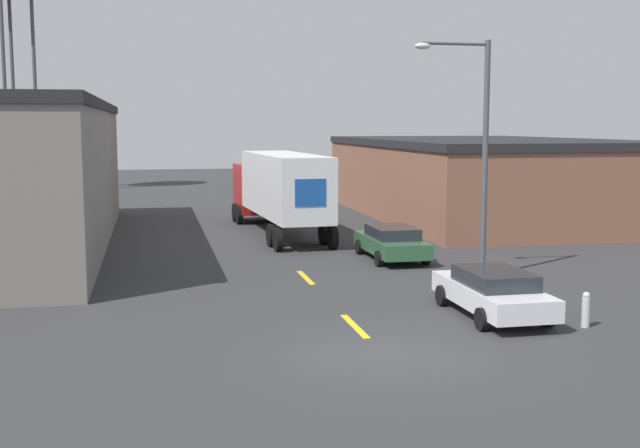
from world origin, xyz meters
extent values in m
plane|color=#333335|center=(0.00, 0.00, 0.00)|extent=(160.00, 160.00, 0.00)
cube|color=yellow|center=(0.00, 2.69, 0.00)|extent=(0.20, 2.56, 0.01)
cube|color=yellow|center=(0.00, 9.67, 0.00)|extent=(0.20, 2.56, 0.01)
cube|color=yellow|center=(0.00, 16.66, 0.00)|extent=(0.20, 2.56, 0.01)
cube|color=brown|center=(13.59, 26.16, 2.07)|extent=(12.74, 22.42, 4.14)
cube|color=#232326|center=(13.59, 26.16, 4.34)|extent=(12.94, 22.62, 0.40)
cube|color=#B21919|center=(0.50, 26.28, 1.84)|extent=(2.47, 3.17, 2.67)
cube|color=white|center=(0.91, 19.68, 2.55)|extent=(3.00, 9.71, 2.87)
cube|color=#194CA3|center=(1.21, 14.89, 2.55)|extent=(1.32, 0.11, 1.15)
cylinder|color=black|center=(1.68, 26.73, 0.51)|extent=(0.34, 1.03, 1.01)
cylinder|color=black|center=(-0.72, 26.58, 0.51)|extent=(0.34, 1.03, 1.01)
cylinder|color=black|center=(1.75, 25.52, 0.51)|extent=(0.34, 1.03, 1.01)
cylinder|color=black|center=(-0.65, 25.37, 0.51)|extent=(0.34, 1.03, 1.01)
cylinder|color=black|center=(2.27, 17.17, 0.51)|extent=(0.34, 1.03, 1.01)
cylinder|color=black|center=(-0.13, 17.02, 0.51)|extent=(0.34, 1.03, 1.01)
cylinder|color=black|center=(2.36, 15.78, 0.51)|extent=(0.34, 1.03, 1.01)
cylinder|color=black|center=(-0.04, 15.63, 0.51)|extent=(0.34, 1.03, 1.01)
cube|color=silver|center=(4.09, 3.03, 0.60)|extent=(1.86, 4.80, 0.59)
cube|color=#23282D|center=(4.09, 2.89, 1.12)|extent=(1.64, 2.49, 0.44)
cylinder|color=black|center=(5.02, 4.52, 0.31)|extent=(0.22, 0.61, 0.61)
cylinder|color=black|center=(3.15, 4.52, 0.31)|extent=(0.22, 0.61, 0.61)
cylinder|color=black|center=(5.02, 1.54, 0.31)|extent=(0.22, 0.61, 0.61)
cylinder|color=black|center=(3.15, 1.54, 0.31)|extent=(0.22, 0.61, 0.61)
cube|color=#2D5B38|center=(4.09, 12.78, 0.60)|extent=(1.86, 4.80, 0.59)
cube|color=#23282D|center=(4.09, 12.64, 1.12)|extent=(1.64, 2.49, 0.44)
cylinder|color=black|center=(5.02, 14.27, 0.31)|extent=(0.22, 0.61, 0.61)
cylinder|color=black|center=(3.15, 14.27, 0.31)|extent=(0.22, 0.61, 0.61)
cylinder|color=black|center=(5.02, 11.30, 0.31)|extent=(0.22, 0.61, 0.61)
cylinder|color=black|center=(3.15, 11.30, 0.31)|extent=(0.22, 0.61, 0.61)
cylinder|color=#47474C|center=(-13.98, 48.98, 7.92)|extent=(0.28, 0.28, 15.84)
cylinder|color=#47474C|center=(-15.91, 50.91, 7.92)|extent=(0.28, 0.28, 15.84)
cylinder|color=#47474C|center=(-15.91, 47.05, 7.92)|extent=(0.28, 0.28, 15.84)
cylinder|color=#4C4C51|center=(6.17, 8.56, 4.12)|extent=(0.20, 0.20, 8.24)
cylinder|color=#4C4C51|center=(5.00, 8.56, 8.09)|extent=(2.36, 0.11, 0.11)
ellipsoid|color=silver|center=(3.82, 8.56, 7.99)|extent=(0.56, 0.32, 0.22)
cylinder|color=silver|center=(5.99, 1.31, 0.40)|extent=(0.22, 0.22, 0.80)
sphere|color=silver|center=(5.99, 1.31, 0.86)|extent=(0.20, 0.20, 0.20)
camera|label=1|loc=(-5.23, -17.65, 5.38)|focal=45.00mm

